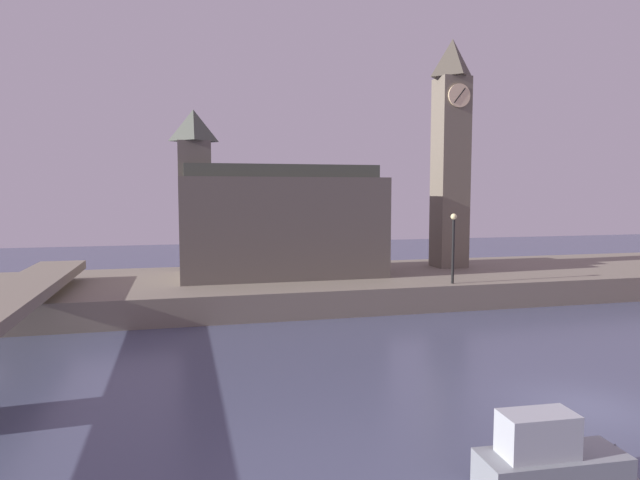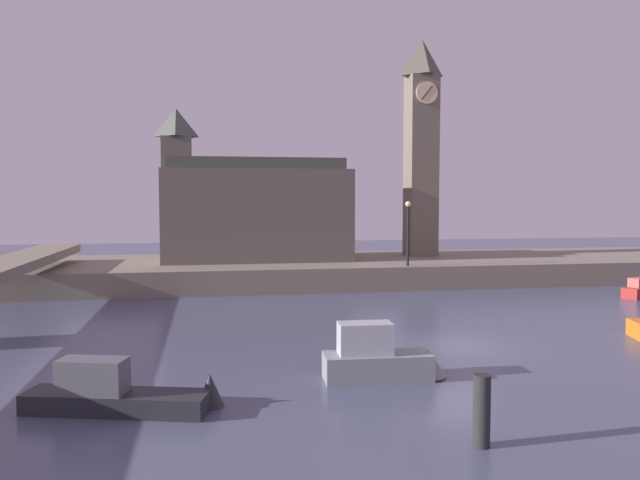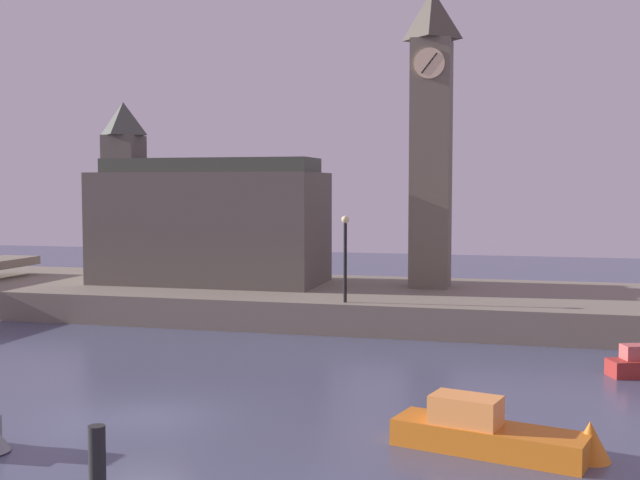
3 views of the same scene
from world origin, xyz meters
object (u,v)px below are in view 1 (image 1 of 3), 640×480
streetlamp (453,240)px  boat_cruiser_grey (560,460)px  clock_tower (451,151)px  parliament_hall (275,221)px

streetlamp → boat_cruiser_grey: size_ratio=1.01×
streetlamp → boat_cruiser_grey: streetlamp is taller
clock_tower → boat_cruiser_grey: bearing=-111.5°
parliament_hall → streetlamp: (9.44, -5.77, -0.95)m
clock_tower → parliament_hall: (-12.62, -1.02, -4.66)m
clock_tower → streetlamp: size_ratio=3.89×
clock_tower → streetlamp: bearing=-115.1°
parliament_hall → boat_cruiser_grey: bearing=-84.0°
clock_tower → parliament_hall: clock_tower is taller
boat_cruiser_grey → parliament_hall: bearing=96.0°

